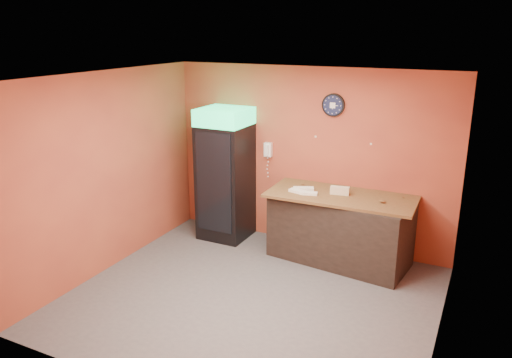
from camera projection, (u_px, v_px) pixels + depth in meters
The scene contains 15 objects.
floor at pixel (252, 298), 6.43m from camera, with size 4.50×4.50×0.00m, color #47474C.
back_wall at pixel (309, 158), 7.74m from camera, with size 4.50×0.02×2.80m, color #AE4F31.
left_wall at pixel (108, 173), 6.97m from camera, with size 0.02×4.00×2.80m, color #AE4F31.
right_wall at pixel (449, 226), 5.08m from camera, with size 0.02×4.00×2.80m, color #AE4F31.
ceiling at pixel (251, 78), 5.62m from camera, with size 4.50×4.00×0.02m, color white.
beverage_cooler at pixel (224, 176), 8.04m from camera, with size 0.75×0.77×2.14m.
prep_counter at pixel (340, 229), 7.34m from camera, with size 1.99×0.88×0.99m, color black.
wall_clock at pixel (333, 105), 7.32m from camera, with size 0.34×0.06×0.34m.
wall_phone at pixel (268, 150), 7.96m from camera, with size 0.12×0.11×0.23m.
butcher_paper at pixel (341, 196), 7.19m from camera, with size 2.11×0.98×0.04m, color brown.
sub_roll_stack at pixel (340, 191), 7.18m from camera, with size 0.28×0.13×0.11m.
wrapped_sandwich_left at pixel (298, 191), 7.27m from camera, with size 0.28×0.11×0.04m, color white.
wrapped_sandwich_mid at pixel (309, 193), 7.19m from camera, with size 0.25×0.10×0.04m, color white.
wrapped_sandwich_right at pixel (304, 189), 7.38m from camera, with size 0.30×0.12×0.04m, color white.
kitchen_tool at pixel (347, 192), 7.21m from camera, with size 0.05×0.05×0.05m, color silver.
Camera 1 is at (2.55, -5.11, 3.34)m, focal length 35.00 mm.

